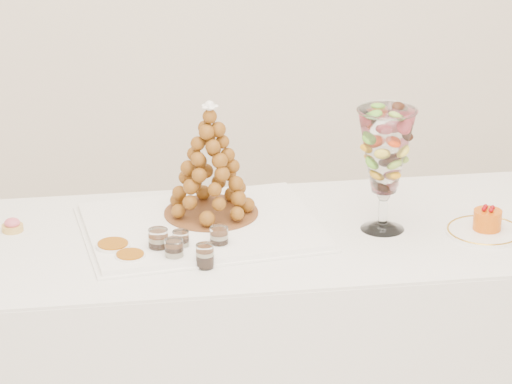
{
  "coord_description": "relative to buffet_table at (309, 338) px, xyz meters",
  "views": [
    {
      "loc": [
        -0.29,
        -2.83,
        2.16
      ],
      "look_at": [
        -0.03,
        0.22,
        0.92
      ],
      "focal_mm": 85.0,
      "sensor_mm": 36.0,
      "label": 1
    }
  ],
  "objects": [
    {
      "name": "cake_plate",
      "position": [
        0.5,
        -0.06,
        0.37
      ],
      "size": [
        0.22,
        0.22,
        0.01
      ],
      "primitive_type": "cylinder",
      "color": "white",
      "rests_on": "buffet_table"
    },
    {
      "name": "verrine_c",
      "position": [
        -0.28,
        -0.11,
        0.4
      ],
      "size": [
        0.06,
        0.06,
        0.07
      ],
      "primitive_type": "cylinder",
      "rotation": [
        0.0,
        0.0,
        -0.19
      ],
      "color": "white",
      "rests_on": "buffet_table"
    },
    {
      "name": "pink_tart",
      "position": [
        -0.87,
        0.07,
        0.38
      ],
      "size": [
        0.06,
        0.06,
        0.04
      ],
      "color": "tan",
      "rests_on": "buffet_table"
    },
    {
      "name": "macaron_vase",
      "position": [
        0.21,
        -0.0,
        0.6
      ],
      "size": [
        0.17,
        0.17,
        0.37
      ],
      "color": "white",
      "rests_on": "buffet_table"
    },
    {
      "name": "lace_tray",
      "position": [
        -0.32,
        0.03,
        0.37
      ],
      "size": [
        0.74,
        0.61,
        0.02
      ],
      "primitive_type": "cube",
      "rotation": [
        0.0,
        0.0,
        0.18
      ],
      "color": "white",
      "rests_on": "buffet_table"
    },
    {
      "name": "buffet_table",
      "position": [
        0.0,
        0.0,
        0.0
      ],
      "size": [
        1.94,
        0.87,
        0.72
      ],
      "rotation": [
        0.0,
        0.0,
        0.06
      ],
      "color": "white",
      "rests_on": "ground"
    },
    {
      "name": "ramekin_front",
      "position": [
        -0.53,
        -0.18,
        0.37
      ],
      "size": [
        0.09,
        0.09,
        0.03
      ],
      "primitive_type": "cylinder",
      "color": "white",
      "rests_on": "buffet_table"
    },
    {
      "name": "ramekin_back",
      "position": [
        -0.58,
        -0.11,
        0.38
      ],
      "size": [
        0.1,
        0.1,
        0.03
      ],
      "primitive_type": "cylinder",
      "color": "white",
      "rests_on": "buffet_table"
    },
    {
      "name": "croquembouche",
      "position": [
        -0.29,
        0.1,
        0.55
      ],
      "size": [
        0.28,
        0.28,
        0.35
      ],
      "rotation": [
        0.0,
        0.0,
        -0.04
      ],
      "color": "brown",
      "rests_on": "lace_tray"
    },
    {
      "name": "verrine_a",
      "position": [
        -0.45,
        -0.13,
        0.4
      ],
      "size": [
        0.06,
        0.06,
        0.08
      ],
      "primitive_type": "cylinder",
      "rotation": [
        0.0,
        0.0,
        0.14
      ],
      "color": "white",
      "rests_on": "buffet_table"
    },
    {
      "name": "verrine_d",
      "position": [
        -0.41,
        -0.19,
        0.4
      ],
      "size": [
        0.06,
        0.06,
        0.07
      ],
      "primitive_type": "cylinder",
      "rotation": [
        0.0,
        0.0,
        0.19
      ],
      "color": "white",
      "rests_on": "buffet_table"
    },
    {
      "name": "verrine_e",
      "position": [
        -0.32,
        -0.22,
        0.39
      ],
      "size": [
        0.05,
        0.05,
        0.07
      ],
      "primitive_type": "cylinder",
      "rotation": [
        0.0,
        0.0,
        0.01
      ],
      "color": "white",
      "rests_on": "buffet_table"
    },
    {
      "name": "mousse_cake",
      "position": [
        0.51,
        -0.05,
        0.4
      ],
      "size": [
        0.08,
        0.08,
        0.07
      ],
      "color": "#D65809",
      "rests_on": "cake_plate"
    },
    {
      "name": "verrine_b",
      "position": [
        -0.38,
        -0.12,
        0.39
      ],
      "size": [
        0.05,
        0.05,
        0.06
      ],
      "primitive_type": "cylinder",
      "rotation": [
        0.0,
        0.0,
        -0.05
      ],
      "color": "white",
      "rests_on": "buffet_table"
    }
  ]
}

